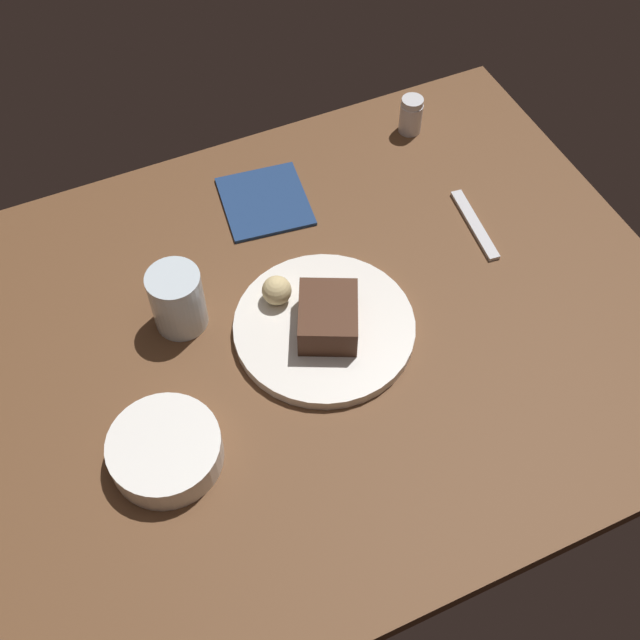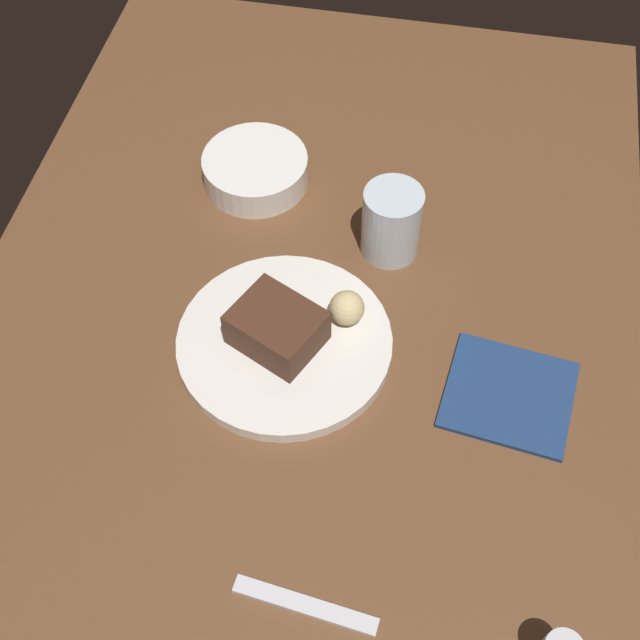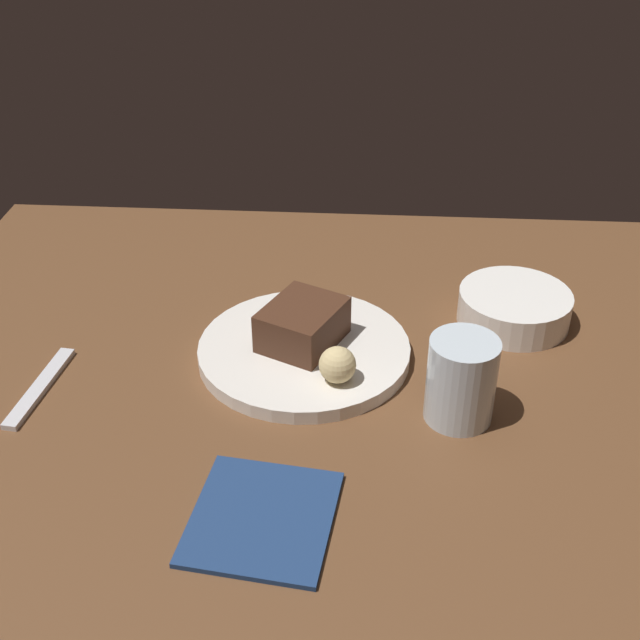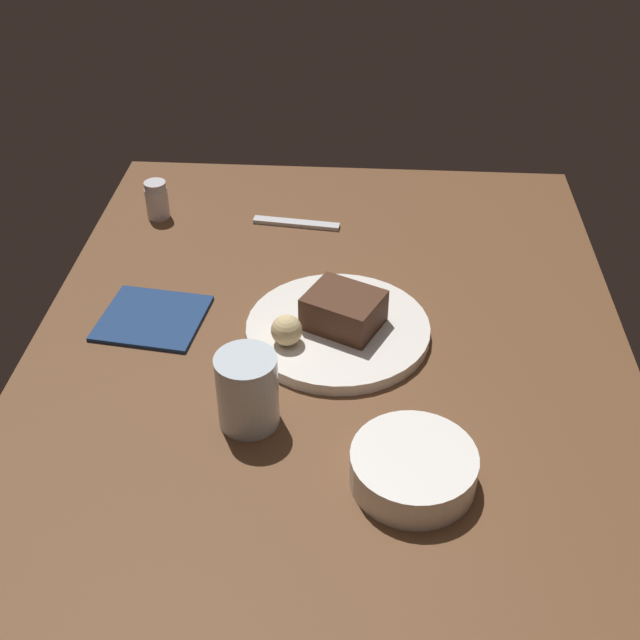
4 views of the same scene
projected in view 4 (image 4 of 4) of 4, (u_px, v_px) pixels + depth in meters
The scene contains 9 objects.
dining_table at pixel (327, 377), 109.93cm from camera, with size 120.00×84.00×3.00cm, color brown.
dessert_plate at pixel (338, 330), 114.36cm from camera, with size 26.01×26.01×1.75cm, color white.
chocolate_cake_slice at pixel (344, 310), 112.45cm from camera, with size 9.94×8.16×5.02cm, color #472819.
bread_roll at pixel (287, 330), 109.39cm from camera, with size 4.30×4.30×4.30cm, color #DBC184.
salt_shaker at pixel (157, 200), 139.64cm from camera, with size 3.92×3.92×6.71cm.
water_glass at pixel (247, 390), 98.08cm from camera, with size 7.63×7.63×9.98cm, color silver.
side_bowl at pixel (413, 468), 91.83cm from camera, with size 14.55×14.55×4.29cm, color white.
dessert_spoon at pixel (296, 223), 139.14cm from camera, with size 15.00×1.80×0.70cm, color silver.
folded_napkin at pixel (152, 318), 117.55cm from camera, with size 13.40×14.52×0.60cm, color navy.
Camera 4 is at (-82.90, -4.56, 73.98)cm, focal length 45.38 mm.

